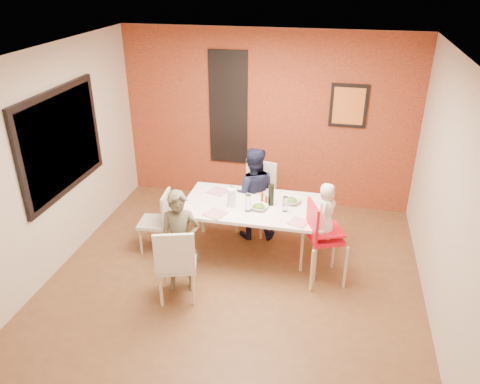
% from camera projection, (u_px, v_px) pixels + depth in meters
% --- Properties ---
extents(ground, '(4.50, 4.50, 0.00)m').
position_uv_depth(ground, '(235.00, 278.00, 5.81)').
color(ground, brown).
rests_on(ground, ground).
extents(ceiling, '(4.50, 4.50, 0.02)m').
position_uv_depth(ceiling, '(234.00, 56.00, 4.61)').
color(ceiling, silver).
rests_on(ceiling, wall_back).
extents(wall_back, '(4.50, 0.02, 2.70)m').
position_uv_depth(wall_back, '(267.00, 120.00, 7.18)').
color(wall_back, beige).
rests_on(wall_back, ground).
extents(wall_front, '(4.50, 0.02, 2.70)m').
position_uv_depth(wall_front, '(162.00, 313.00, 3.24)').
color(wall_front, beige).
rests_on(wall_front, ground).
extents(wall_left, '(0.02, 4.50, 2.70)m').
position_uv_depth(wall_left, '(53.00, 163.00, 5.64)').
color(wall_left, beige).
rests_on(wall_left, ground).
extents(wall_right, '(0.02, 4.50, 2.70)m').
position_uv_depth(wall_right, '(448.00, 199.00, 4.78)').
color(wall_right, beige).
rests_on(wall_right, ground).
extents(brick_accent_wall, '(4.50, 0.02, 2.70)m').
position_uv_depth(brick_accent_wall, '(267.00, 120.00, 7.16)').
color(brick_accent_wall, maroon).
rests_on(brick_accent_wall, ground).
extents(picture_window_frame, '(0.05, 1.70, 1.30)m').
position_uv_depth(picture_window_frame, '(61.00, 142.00, 5.72)').
color(picture_window_frame, black).
rests_on(picture_window_frame, wall_left).
extents(picture_window_pane, '(0.02, 1.55, 1.15)m').
position_uv_depth(picture_window_pane, '(62.00, 142.00, 5.72)').
color(picture_window_pane, black).
rests_on(picture_window_pane, wall_left).
extents(glassblock_strip, '(0.55, 0.03, 1.70)m').
position_uv_depth(glassblock_strip, '(228.00, 108.00, 7.20)').
color(glassblock_strip, silver).
rests_on(glassblock_strip, wall_back).
extents(glassblock_surround, '(0.60, 0.03, 1.76)m').
position_uv_depth(glassblock_surround, '(228.00, 108.00, 7.19)').
color(glassblock_surround, black).
rests_on(glassblock_surround, wall_back).
extents(art_print_frame, '(0.54, 0.03, 0.64)m').
position_uv_depth(art_print_frame, '(349.00, 106.00, 6.78)').
color(art_print_frame, black).
rests_on(art_print_frame, wall_back).
extents(art_print_canvas, '(0.44, 0.01, 0.54)m').
position_uv_depth(art_print_canvas, '(349.00, 106.00, 6.77)').
color(art_print_canvas, orange).
rests_on(art_print_canvas, wall_back).
extents(dining_table, '(1.81, 1.01, 0.75)m').
position_uv_depth(dining_table, '(254.00, 209.00, 5.99)').
color(dining_table, white).
rests_on(dining_table, ground).
extents(chair_near, '(0.55, 0.55, 0.96)m').
position_uv_depth(chair_near, '(176.00, 261.00, 5.21)').
color(chair_near, silver).
rests_on(chair_near, ground).
extents(chair_far, '(0.56, 0.56, 1.00)m').
position_uv_depth(chair_far, '(257.00, 193.00, 6.69)').
color(chair_far, silver).
rests_on(chair_far, ground).
extents(chair_left, '(0.43, 0.43, 0.85)m').
position_uv_depth(chair_left, '(160.00, 218.00, 6.20)').
color(chair_left, beige).
rests_on(chair_left, ground).
extents(high_chair, '(0.57, 0.57, 1.06)m').
position_uv_depth(high_chair, '(321.00, 235.00, 5.51)').
color(high_chair, red).
rests_on(high_chair, ground).
extents(child_near, '(0.53, 0.42, 1.27)m').
position_uv_depth(child_near, '(180.00, 242.00, 5.38)').
color(child_near, brown).
rests_on(child_near, ground).
extents(child_far, '(0.73, 0.61, 1.33)m').
position_uv_depth(child_far, '(253.00, 193.00, 6.44)').
color(child_far, black).
rests_on(child_far, ground).
extents(toddler, '(0.27, 0.36, 0.67)m').
position_uv_depth(toddler, '(326.00, 210.00, 5.38)').
color(toddler, white).
rests_on(toddler, high_chair).
extents(plate_near_left, '(0.31, 0.31, 0.01)m').
position_uv_depth(plate_near_left, '(215.00, 214.00, 5.73)').
color(plate_near_left, white).
rests_on(plate_near_left, dining_table).
extents(plate_far_mid, '(0.28, 0.28, 0.01)m').
position_uv_depth(plate_far_mid, '(261.00, 191.00, 6.29)').
color(plate_far_mid, white).
rests_on(plate_far_mid, dining_table).
extents(plate_near_right, '(0.27, 0.27, 0.01)m').
position_uv_depth(plate_near_right, '(298.00, 222.00, 5.54)').
color(plate_near_right, white).
rests_on(plate_near_right, dining_table).
extents(plate_far_left, '(0.30, 0.30, 0.01)m').
position_uv_depth(plate_far_left, '(218.00, 191.00, 6.28)').
color(plate_far_left, silver).
rests_on(plate_far_left, dining_table).
extents(salad_bowl_a, '(0.26, 0.26, 0.05)m').
position_uv_depth(salad_bowl_a, '(259.00, 207.00, 5.83)').
color(salad_bowl_a, white).
rests_on(salad_bowl_a, dining_table).
extents(salad_bowl_b, '(0.29, 0.29, 0.06)m').
position_uv_depth(salad_bowl_b, '(291.00, 201.00, 5.98)').
color(salad_bowl_b, silver).
rests_on(salad_bowl_b, dining_table).
extents(wine_bottle, '(0.07, 0.07, 0.28)m').
position_uv_depth(wine_bottle, '(271.00, 195.00, 5.89)').
color(wine_bottle, black).
rests_on(wine_bottle, dining_table).
extents(wine_glass_a, '(0.08, 0.08, 0.22)m').
position_uv_depth(wine_glass_a, '(248.00, 203.00, 5.76)').
color(wine_glass_a, white).
rests_on(wine_glass_a, dining_table).
extents(wine_glass_b, '(0.07, 0.07, 0.19)m').
position_uv_depth(wine_glass_b, '(285.00, 204.00, 5.76)').
color(wine_glass_b, silver).
rests_on(wine_glass_b, dining_table).
extents(paper_towel_roll, '(0.11, 0.11, 0.24)m').
position_uv_depth(paper_towel_roll, '(232.00, 198.00, 5.86)').
color(paper_towel_roll, white).
rests_on(paper_towel_roll, dining_table).
extents(condiment_red, '(0.03, 0.03, 0.13)m').
position_uv_depth(condiment_red, '(266.00, 202.00, 5.89)').
color(condiment_red, red).
rests_on(condiment_red, dining_table).
extents(condiment_green, '(0.03, 0.03, 0.13)m').
position_uv_depth(condiment_green, '(266.00, 200.00, 5.91)').
color(condiment_green, '#3B7828').
rests_on(condiment_green, dining_table).
extents(condiment_brown, '(0.04, 0.04, 0.14)m').
position_uv_depth(condiment_brown, '(262.00, 197.00, 5.99)').
color(condiment_brown, brown).
rests_on(condiment_brown, dining_table).
extents(sippy_cup, '(0.06, 0.06, 0.11)m').
position_uv_depth(sippy_cup, '(312.00, 206.00, 5.80)').
color(sippy_cup, orange).
rests_on(sippy_cup, dining_table).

